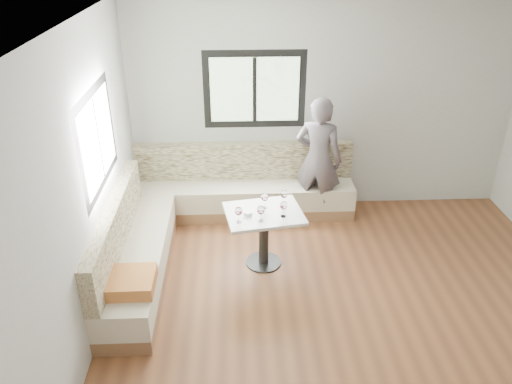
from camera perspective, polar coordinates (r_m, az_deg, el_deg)
The scene contains 10 objects.
room at distance 4.40m, azimuth 11.90°, elevation -0.46°, with size 5.01×5.01×2.81m.
banquette at distance 6.15m, azimuth -6.26°, elevation -2.76°, with size 2.90×2.80×0.95m.
table at distance 5.59m, azimuth 0.90°, elevation -3.84°, with size 0.93×0.78×0.69m.
person at distance 6.45m, azimuth 7.14°, elevation 3.70°, with size 0.61×0.40×1.66m, color #534A50.
olive_ramekin at distance 5.45m, azimuth -0.93°, elevation -2.42°, with size 0.10×0.10×0.04m.
wine_glass_a at distance 5.26m, azimuth -2.01°, elevation -2.26°, with size 0.08×0.08×0.18m.
wine_glass_b at distance 5.28m, azimuth 0.55°, elevation -2.13°, with size 0.08×0.08×0.18m.
wine_glass_c at distance 5.37m, azimuth 3.18°, elevation -1.61°, with size 0.08×0.08×0.18m.
wine_glass_d at distance 5.53m, azimuth 0.99°, elevation -0.64°, with size 0.08×0.08×0.18m.
wine_glass_e at distance 5.60m, azimuth 3.22°, elevation -0.29°, with size 0.08×0.08×0.18m.
Camera 1 is at (-1.15, -3.66, 3.47)m, focal length 35.00 mm.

